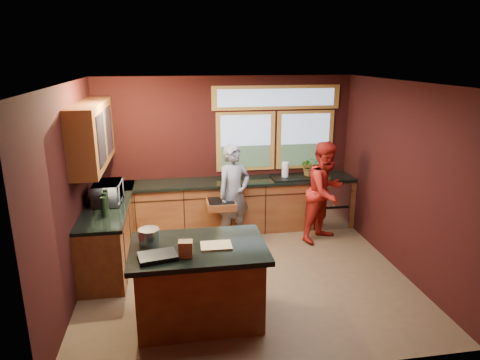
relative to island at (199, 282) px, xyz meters
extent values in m
plane|color=brown|center=(0.71, 0.93, -0.48)|extent=(4.50, 4.50, 0.00)
cube|color=black|center=(0.71, 2.93, 0.87)|extent=(4.50, 0.02, 2.70)
cube|color=black|center=(0.71, -1.07, 0.87)|extent=(4.50, 0.02, 2.70)
cube|color=black|center=(-1.54, 0.93, 0.87)|extent=(0.02, 4.00, 2.70)
cube|color=black|center=(2.96, 0.93, 0.87)|extent=(0.02, 4.00, 2.70)
cube|color=silver|center=(0.71, 0.93, 2.22)|extent=(4.50, 4.00, 0.02)
cube|color=#8195B2|center=(1.06, 2.91, 1.07)|extent=(1.06, 0.02, 1.06)
cube|color=#8195B2|center=(2.16, 2.91, 1.07)|extent=(1.06, 0.02, 1.06)
cube|color=#A06E2E|center=(1.61, 2.91, 1.84)|extent=(2.30, 0.02, 0.42)
cube|color=#572314|center=(-1.36, 1.78, 1.47)|extent=(0.36, 1.80, 0.90)
cube|color=#572314|center=(0.71, 2.63, -0.04)|extent=(4.50, 0.60, 0.88)
cube|color=black|center=(0.71, 2.62, 0.43)|extent=(4.50, 0.64, 0.05)
cube|color=#B7B7BC|center=(2.56, 2.61, -0.05)|extent=(0.60, 0.58, 0.85)
cube|color=black|center=(1.81, 2.59, 0.43)|extent=(0.66, 0.46, 0.05)
cube|color=#572314|center=(-1.24, 1.78, -0.04)|extent=(0.60, 2.30, 0.88)
cube|color=black|center=(-1.23, 1.78, 0.43)|extent=(0.64, 2.30, 0.05)
cube|color=#572314|center=(0.00, 0.00, -0.04)|extent=(1.40, 0.90, 0.88)
cube|color=black|center=(0.00, 0.00, 0.44)|extent=(1.55, 1.05, 0.06)
imported|color=slate|center=(0.74, 2.18, 0.35)|extent=(0.71, 0.61, 1.65)
imported|color=maroon|center=(2.25, 1.97, 0.37)|extent=(1.04, 0.99, 1.70)
imported|color=#999999|center=(-1.21, 1.74, 0.61)|extent=(0.40, 0.58, 0.31)
imported|color=#999999|center=(2.19, 2.68, 0.63)|extent=(0.31, 0.27, 0.35)
cylinder|color=white|center=(1.73, 2.63, 0.59)|extent=(0.12, 0.12, 0.28)
cube|color=#A68855|center=(0.20, -0.05, 0.48)|extent=(0.36, 0.26, 0.02)
cylinder|color=silver|center=(-0.55, 0.15, 0.56)|extent=(0.24, 0.24, 0.18)
cube|color=brown|center=(-0.15, -0.25, 0.56)|extent=(0.16, 0.13, 0.18)
cube|color=black|center=(-0.45, -0.25, 0.49)|extent=(0.45, 0.35, 0.05)
camera|label=1|loc=(-0.25, -4.48, 2.55)|focal=32.00mm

